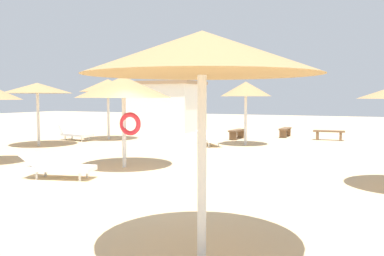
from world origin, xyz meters
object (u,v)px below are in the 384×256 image
(parasol_5, at_px, (37,88))
(lounger_4, at_px, (57,167))
(bench_2, at_px, (285,131))
(parasol_3, at_px, (246,89))
(lounger_0, at_px, (75,134))
(bench_0, at_px, (237,132))
(parasol_9, at_px, (202,54))
(parasol_0, at_px, (108,86))
(parasol_4, at_px, (124,88))
(parked_car, at_px, (165,116))
(lounger_3, at_px, (208,138))
(beach_cabana, at_px, (165,106))
(bench_1, at_px, (329,133))

(parasol_5, distance_m, lounger_4, 8.33)
(bench_2, bearing_deg, parasol_3, -100.68)
(lounger_0, xyz_separation_m, bench_0, (7.14, 3.90, 0.02))
(lounger_4, height_order, bench_2, lounger_4)
(bench_0, bearing_deg, parasol_9, -73.40)
(parasol_0, distance_m, lounger_0, 2.90)
(parasol_3, xyz_separation_m, bench_2, (0.84, 4.47, -2.14))
(parasol_4, xyz_separation_m, bench_2, (2.47, 11.62, -2.08))
(parasol_9, bearing_deg, parked_car, 119.57)
(parasol_4, relative_size, lounger_3, 1.55)
(parasol_5, xyz_separation_m, lounger_3, (6.79, 3.24, -2.22))
(lounger_3, bearing_deg, parasol_4, -91.37)
(lounger_3, bearing_deg, lounger_0, -173.06)
(bench_2, bearing_deg, parasol_0, -147.28)
(beach_cabana, bearing_deg, lounger_4, -72.27)
(parasol_3, relative_size, lounger_4, 1.41)
(parasol_3, height_order, parasol_5, parasol_3)
(parasol_9, relative_size, bench_1, 2.03)
(parasol_5, relative_size, bench_0, 1.98)
(parasol_4, xyz_separation_m, parasol_5, (-6.64, 3.16, 0.10))
(parasol_3, bearing_deg, lounger_0, -169.20)
(parasol_4, relative_size, beach_cabana, 0.64)
(parasol_0, relative_size, bench_2, 2.02)
(bench_0, bearing_deg, lounger_4, -95.42)
(parasol_9, bearing_deg, parasol_3, 104.63)
(bench_1, bearing_deg, lounger_3, -136.15)
(bench_1, bearing_deg, parasol_0, -157.20)
(bench_1, relative_size, beach_cabana, 0.34)
(parasol_9, distance_m, bench_2, 17.48)
(parasol_3, distance_m, lounger_3, 2.74)
(parasol_0, relative_size, bench_0, 2.00)
(bench_1, bearing_deg, parasol_5, -146.04)
(parasol_0, bearing_deg, parked_car, 99.08)
(parasol_9, relative_size, lounger_4, 1.54)
(lounger_4, bearing_deg, lounger_0, 127.88)
(parasol_3, xyz_separation_m, parasol_4, (-1.63, -7.15, -0.07))
(lounger_3, distance_m, bench_2, 5.72)
(bench_2, bearing_deg, parasol_9, -81.82)
(parasol_0, bearing_deg, parasol_3, 4.64)
(parasol_0, height_order, parasol_4, parasol_0)
(parasol_0, xyz_separation_m, parasol_3, (7.00, 0.57, -0.22))
(parasol_5, xyz_separation_m, bench_2, (9.11, 8.46, -2.18))
(parasol_0, distance_m, beach_cabana, 6.10)
(lounger_4, relative_size, bench_0, 1.32)
(lounger_4, bearing_deg, parasol_3, 76.36)
(parasol_5, xyz_separation_m, bench_1, (11.43, 7.70, -2.18))
(parasol_3, distance_m, bench_1, 5.33)
(parasol_9, height_order, lounger_4, parasol_9)
(lounger_3, relative_size, bench_0, 1.24)
(parked_car, xyz_separation_m, beach_cabana, (1.36, -2.45, 0.77))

